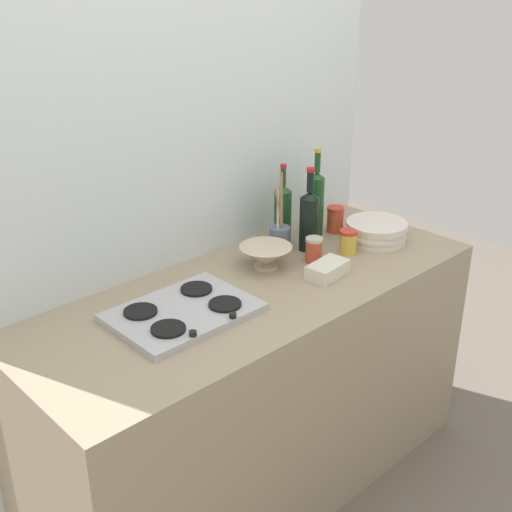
{
  "coord_description": "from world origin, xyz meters",
  "views": [
    {
      "loc": [
        -1.47,
        -1.55,
        1.99
      ],
      "look_at": [
        0.0,
        0.0,
        1.02
      ],
      "focal_mm": 46.5,
      "sensor_mm": 36.0,
      "label": 1
    }
  ],
  "objects": [
    {
      "name": "condiment_jar_spare",
      "position": [
        0.31,
        0.0,
        0.95
      ],
      "size": [
        0.07,
        0.07,
        0.1
      ],
      "color": "#C64C2D",
      "rests_on": "counter_block"
    },
    {
      "name": "counter_block",
      "position": [
        0.0,
        0.0,
        0.45
      ],
      "size": [
        1.8,
        0.7,
        0.9
      ],
      "primitive_type": "cube",
      "color": "tan",
      "rests_on": "ground"
    },
    {
      "name": "condiment_jar_rear",
      "position": [
        0.61,
        0.15,
        0.96
      ],
      "size": [
        0.07,
        0.07,
        0.11
      ],
      "color": "#C64C2D",
      "rests_on": "counter_block"
    },
    {
      "name": "wine_bottle_mid_right",
      "position": [
        0.37,
        0.24,
        1.03
      ],
      "size": [
        0.07,
        0.07,
        0.33
      ],
      "color": "#19471E",
      "rests_on": "counter_block"
    },
    {
      "name": "plate_stack",
      "position": [
        0.66,
        -0.03,
        0.94
      ],
      "size": [
        0.26,
        0.26,
        0.08
      ],
      "color": "silver",
      "rests_on": "counter_block"
    },
    {
      "name": "mixing_bowl",
      "position": [
        0.14,
        0.09,
        0.95
      ],
      "size": [
        0.2,
        0.2,
        0.09
      ],
      "color": "beige",
      "rests_on": "counter_block"
    },
    {
      "name": "backsplash_panel",
      "position": [
        0.0,
        0.38,
        1.2
      ],
      "size": [
        1.9,
        0.06,
        2.4
      ],
      "primitive_type": "cube",
      "color": "silver",
      "rests_on": "ground"
    },
    {
      "name": "utensil_crock",
      "position": [
        0.29,
        0.17,
        0.96
      ],
      "size": [
        0.09,
        0.08,
        0.32
      ],
      "color": "slate",
      "rests_on": "counter_block"
    },
    {
      "name": "ground_plane",
      "position": [
        0.0,
        0.0,
        0.0
      ],
      "size": [
        6.0,
        6.0,
        0.0
      ],
      "primitive_type": "plane",
      "color": "#6B6056",
      "rests_on": "ground"
    },
    {
      "name": "wine_bottle_mid_left",
      "position": [
        0.52,
        0.18,
        1.05
      ],
      "size": [
        0.07,
        0.07,
        0.38
      ],
      "color": "#19471E",
      "rests_on": "counter_block"
    },
    {
      "name": "wine_bottle_leftmost",
      "position": [
        0.38,
        0.1,
        1.03
      ],
      "size": [
        0.08,
        0.08,
        0.34
      ],
      "color": "black",
      "rests_on": "counter_block"
    },
    {
      "name": "butter_dish",
      "position": [
        0.25,
        -0.12,
        0.93
      ],
      "size": [
        0.18,
        0.11,
        0.05
      ],
      "primitive_type": "cube",
      "rotation": [
        0.0,
        0.0,
        0.12
      ],
      "color": "silver",
      "rests_on": "counter_block"
    },
    {
      "name": "condiment_jar_front",
      "position": [
        0.47,
        -0.04,
        0.95
      ],
      "size": [
        0.07,
        0.07,
        0.1
      ],
      "color": "gold",
      "rests_on": "counter_block"
    },
    {
      "name": "stovetop_hob",
      "position": [
        -0.32,
        0.01,
        0.91
      ],
      "size": [
        0.47,
        0.34,
        0.04
      ],
      "color": "#B2B2B7",
      "rests_on": "counter_block"
    }
  ]
}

